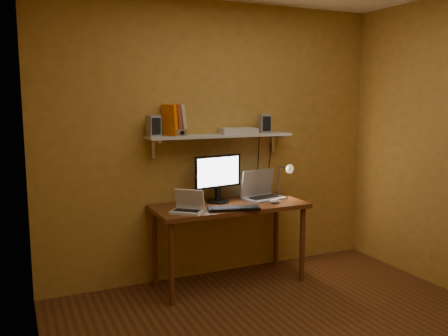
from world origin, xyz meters
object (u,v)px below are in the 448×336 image
desk (229,213)px  wall_shelf (221,136)px  keyboard (234,208)px  speaker_right (265,124)px  speaker_left (153,126)px  shelf_camera (182,133)px  laptop (261,191)px  monitor (218,176)px  netbook (188,206)px  desk_lamp (285,175)px  router (238,131)px  mouse (275,201)px

desk → wall_shelf: 0.72m
keyboard → speaker_right: bearing=52.8°
speaker_left → wall_shelf: bearing=-11.4°
shelf_camera → speaker_right: bearing=3.3°
laptop → monitor: bearing=167.9°
netbook → desk_lamp: 1.15m
laptop → keyboard: bearing=-154.1°
monitor → router: router is taller
keyboard → router: 0.79m
laptop → speaker_right: size_ratio=2.26×
netbook → desk: bearing=57.5°
desk → router: 0.78m
speaker_left → speaker_right: speaker_left is taller
desk_lamp → router: router is taller
wall_shelf → speaker_right: (0.46, -0.02, 0.11)m
wall_shelf → keyboard: size_ratio=3.13×
desk_lamp → speaker_right: 0.55m
mouse → wall_shelf: bearing=146.3°
desk → mouse: size_ratio=12.76×
keyboard → desk_lamp: 0.82m
wall_shelf → monitor: 0.37m
monitor → netbook: (-0.39, -0.25, -0.19)m
keyboard → router: (0.24, 0.40, 0.64)m
desk → desk_lamp: 0.73m
desk → speaker_right: speaker_right is taller
laptop → netbook: (-0.83, -0.23, -0.02)m
laptop → mouse: bearing=-96.6°
shelf_camera → router: bearing=5.7°
wall_shelf → router: (0.18, -0.01, 0.04)m
netbook → router: bearing=68.2°
desk_lamp → netbook: bearing=-167.0°
speaker_left → router: size_ratio=0.55×
speaker_right → wall_shelf: bearing=-172.4°
wall_shelf → shelf_camera: bearing=-170.6°
netbook → router: (0.62, 0.31, 0.60)m
desk_lamp → speaker_left: (-1.30, 0.07, 0.51)m
laptop → router: size_ratio=1.22×
desk → laptop: laptop is taller
desk_lamp → speaker_right: (-0.20, 0.05, 0.51)m
desk → router: bearing=46.3°
netbook → keyboard: (0.39, -0.08, -0.04)m
router → keyboard: bearing=-120.6°
monitor → mouse: (0.46, -0.26, -0.23)m
keyboard → wall_shelf: bearing=97.7°
monitor → router: (0.23, 0.06, 0.41)m
monitor → speaker_left: size_ratio=2.62×
keyboard → desk_lamp: (0.72, 0.34, 0.20)m
wall_shelf → monitor: size_ratio=2.90×
wall_shelf → laptop: bearing=-13.0°
laptop → speaker_right: 0.65m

